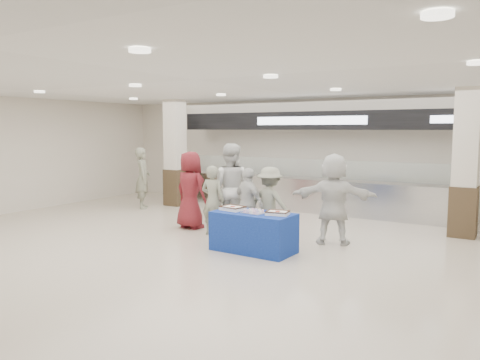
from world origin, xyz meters
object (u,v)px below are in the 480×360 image
Objects in this scene: chef_tall at (230,188)px; soldier_bg at (143,178)px; civilian_white at (334,199)px; sheet_cake_left at (233,208)px; civilian_maroon at (191,190)px; display_table at (253,232)px; cupcake_tray at (254,211)px; sheet_cake_right at (278,213)px; soldier_a at (213,200)px; soldier_b at (270,203)px; chef_short at (248,203)px.

soldier_bg is at bearing -37.79° from chef_tall.
civilian_white is 1.04× the size of soldier_bg.
civilian_maroon is at bearing 150.64° from sheet_cake_left.
display_table is at bearing -156.97° from soldier_bg.
civilian_maroon is 1.02m from chef_tall.
cupcake_tray is at bearing -7.27° from sheet_cake_left.
sheet_cake_right is 2.08m from soldier_a.
display_table is 0.86× the size of civilian_maroon.
sheet_cake_left is 0.26× the size of civilian_white.
soldier_a reaches higher than sheet_cake_right.
chef_tall is 4.13m from soldier_bg.
display_table is 0.65m from sheet_cake_right.
sheet_cake_right is at bearing 47.95° from civilian_white.
soldier_b is 0.86× the size of soldier_bg.
display_table is at bearing 118.86° from chef_tall.
display_table is 1.68m from soldier_a.
chef_tall reaches higher than civilian_white.
sheet_cake_right is 2.14m from chef_tall.
civilian_maroon is 0.98× the size of civilian_white.
soldier_a reaches higher than cupcake_tray.
display_table is 2.59m from civilian_maroon.
soldier_b is 1.34m from civilian_white.
sheet_cake_right is at bearing 157.01° from soldier_a.
sheet_cake_left reaches higher than sheet_cake_right.
soldier_b is (1.08, -0.11, -0.24)m from chef_tall.
civilian_white reaches higher than soldier_b.
sheet_cake_left is at bearing 22.31° from civilian_white.
soldier_b is at bearing 155.46° from chef_tall.
cupcake_tray is 0.22× the size of chef_tall.
civilian_white reaches higher than civilian_maroon.
sheet_cake_left is 0.31× the size of soldier_b.
sheet_cake_left is 0.51m from cupcake_tray.
chef_tall is 2.39m from civilian_white.
soldier_bg reaches higher than cupcake_tray.
soldier_b is at bearing -142.95° from chef_short.
soldier_bg is at bearing 156.48° from sheet_cake_right.
soldier_a is 1.28m from soldier_b.
soldier_b reaches higher than display_table.
display_table is 0.84× the size of civilian_white.
soldier_a is (-1.46, 0.74, 0.39)m from display_table.
soldier_bg is (-3.91, 1.33, -0.11)m from chef_tall.
sheet_cake_right is 0.29× the size of soldier_b.
civilian_maroon reaches higher than soldier_a.
soldier_a is 0.83× the size of civilian_white.
sheet_cake_left is 0.32× the size of chef_short.
cupcake_tray is 1.21m from chef_short.
chef_short reaches higher than cupcake_tray.
chef_short is at bearing -150.35° from soldier_bg.
soldier_a is at bearing 155.04° from display_table.
sheet_cake_right is 0.22× the size of chef_tall.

